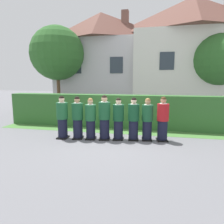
# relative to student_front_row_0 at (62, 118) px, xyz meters

# --- Properties ---
(ground_plane) EXTENTS (60.00, 60.00, 0.00)m
(ground_plane) POSITION_rel_student_front_row_0_xyz_m (1.90, 0.24, -0.79)
(ground_plane) COLOR slate
(student_front_row_0) EXTENTS (0.43, 0.49, 1.65)m
(student_front_row_0) POSITION_rel_student_front_row_0_xyz_m (0.00, 0.00, 0.00)
(student_front_row_0) COLOR black
(student_front_row_0) RESTS_ON ground
(student_front_row_1) EXTENTS (0.46, 0.53, 1.63)m
(student_front_row_1) POSITION_rel_student_front_row_0_xyz_m (0.59, 0.08, -0.01)
(student_front_row_1) COLOR black
(student_front_row_1) RESTS_ON ground
(student_front_row_2) EXTENTS (0.41, 0.52, 1.57)m
(student_front_row_2) POSITION_rel_student_front_row_0_xyz_m (1.09, 0.12, -0.04)
(student_front_row_2) COLOR black
(student_front_row_2) RESTS_ON ground
(student_front_row_3) EXTENTS (0.47, 0.56, 1.69)m
(student_front_row_3) POSITION_rel_student_front_row_0_xyz_m (1.62, 0.19, 0.02)
(student_front_row_3) COLOR black
(student_front_row_3) RESTS_ON ground
(student_front_row_4) EXTENTS (0.41, 0.51, 1.59)m
(student_front_row_4) POSITION_rel_student_front_row_0_xyz_m (2.14, 0.26, -0.03)
(student_front_row_4) COLOR black
(student_front_row_4) RESTS_ON ground
(student_front_row_5) EXTENTS (0.42, 0.53, 1.60)m
(student_front_row_5) POSITION_rel_student_front_row_0_xyz_m (2.70, 0.34, -0.02)
(student_front_row_5) COLOR black
(student_front_row_5) RESTS_ON ground
(student_front_row_6) EXTENTS (0.42, 0.52, 1.58)m
(student_front_row_6) POSITION_rel_student_front_row_0_xyz_m (3.20, 0.42, -0.03)
(student_front_row_6) COLOR black
(student_front_row_6) RESTS_ON ground
(student_in_red_blazer) EXTENTS (0.46, 0.55, 1.64)m
(student_in_red_blazer) POSITION_rel_student_front_row_0_xyz_m (3.76, 0.46, -0.00)
(student_in_red_blazer) COLOR black
(student_in_red_blazer) RESTS_ON ground
(hedge) EXTENTS (11.10, 0.70, 1.54)m
(hedge) POSITION_rel_student_front_row_0_xyz_m (1.90, 2.29, -0.01)
(hedge) COLOR #33662D
(hedge) RESTS_ON ground
(school_building_main) EXTENTS (7.06, 3.32, 7.19)m
(school_building_main) POSITION_rel_student_front_row_0_xyz_m (-0.74, 8.59, 2.90)
(school_building_main) COLOR silver
(school_building_main) RESTS_ON ground
(school_building_annex) EXTENTS (8.21, 4.16, 7.81)m
(school_building_annex) POSITION_rel_student_front_row_0_xyz_m (5.83, 8.54, 3.22)
(school_building_annex) COLOR silver
(school_building_annex) RESTS_ON ground
(oak_tree_left) EXTENTS (3.69, 3.69, 5.88)m
(oak_tree_left) POSITION_rel_student_front_row_0_xyz_m (-3.30, 6.43, 3.24)
(oak_tree_left) COLOR brown
(oak_tree_left) RESTS_ON ground
(oak_tree_right) EXTENTS (3.14, 3.14, 5.01)m
(oak_tree_right) POSITION_rel_student_front_row_0_xyz_m (7.17, 6.92, 2.64)
(oak_tree_right) COLOR brown
(oak_tree_right) RESTS_ON ground
(lawn_strip) EXTENTS (11.10, 0.90, 0.01)m
(lawn_strip) POSITION_rel_student_front_row_0_xyz_m (1.90, 1.49, -0.78)
(lawn_strip) COLOR #477A38
(lawn_strip) RESTS_ON ground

